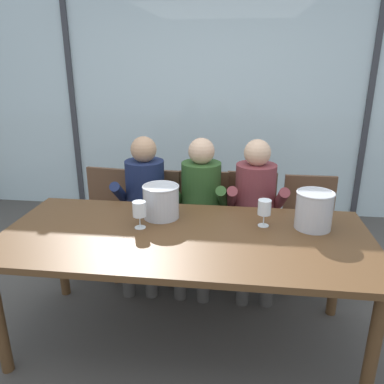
{
  "coord_description": "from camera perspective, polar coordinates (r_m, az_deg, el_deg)",
  "views": [
    {
      "loc": [
        0.31,
        -2.08,
        1.78
      ],
      "look_at": [
        0.0,
        0.35,
        0.92
      ],
      "focal_mm": 35.77,
      "sensor_mm": 36.0,
      "label": 1
    }
  ],
  "objects": [
    {
      "name": "window_mullion_left",
      "position": [
        4.87,
        -17.33,
        12.8
      ],
      "size": [
        0.06,
        0.06,
        2.6
      ],
      "primitive_type": "cube",
      "color": "#38383D",
      "rests_on": "ground"
    },
    {
      "name": "ice_bucket_secondary",
      "position": [
        2.54,
        -4.64,
        -1.36
      ],
      "size": [
        0.24,
        0.24,
        0.22
      ],
      "color": "#B7B7BC",
      "rests_on": "dining_table"
    },
    {
      "name": "chair_right_of_center",
      "position": [
        3.28,
        8.68,
        -3.73
      ],
      "size": [
        0.45,
        0.45,
        0.88
      ],
      "rotation": [
        0.0,
        0.0,
        -0.02
      ],
      "color": "brown",
      "rests_on": "ground"
    },
    {
      "name": "chair_center",
      "position": [
        3.26,
        1.57,
        -3.64
      ],
      "size": [
        0.44,
        0.44,
        0.88
      ],
      "rotation": [
        0.0,
        0.0,
        0.01
      ],
      "color": "brown",
      "rests_on": "ground"
    },
    {
      "name": "person_olive_shirt",
      "position": [
        3.07,
        1.12,
        -1.62
      ],
      "size": [
        0.48,
        0.63,
        1.19
      ],
      "rotation": [
        0.0,
        0.0,
        -0.06
      ],
      "color": "#2D5123",
      "rests_on": "ground"
    },
    {
      "name": "window_glass_panel",
      "position": [
        4.47,
        3.31,
        13.12
      ],
      "size": [
        7.45,
        0.03,
        2.6
      ],
      "primitive_type": "cube",
      "color": "silver",
      "rests_on": "ground"
    },
    {
      "name": "chair_near_window_right",
      "position": [
        3.29,
        17.08,
        -4.31
      ],
      "size": [
        0.44,
        0.44,
        0.88
      ],
      "rotation": [
        0.0,
        0.0,
        0.01
      ],
      "color": "brown",
      "rests_on": "ground"
    },
    {
      "name": "ground",
      "position": [
        3.57,
        1.33,
        -10.62
      ],
      "size": [
        14.0,
        14.0,
        0.0
      ],
      "primitive_type": "plane",
      "color": "#4C4742"
    },
    {
      "name": "hillside_vineyard",
      "position": [
        8.12,
        5.13,
        13.23
      ],
      "size": [
        13.45,
        2.4,
        1.86
      ],
      "primitive_type": "cube",
      "color": "#477A38",
      "rests_on": "ground"
    },
    {
      "name": "dining_table",
      "position": [
        2.36,
        -1.07,
        -7.91
      ],
      "size": [
        2.25,
        1.01,
        0.77
      ],
      "color": "brown",
      "rests_on": "ground"
    },
    {
      "name": "person_maroon_top",
      "position": [
        3.06,
        9.41,
        -1.98
      ],
      "size": [
        0.47,
        0.62,
        1.19
      ],
      "rotation": [
        0.0,
        0.0,
        0.04
      ],
      "color": "brown",
      "rests_on": "ground"
    },
    {
      "name": "window_mullion_right",
      "position": [
        4.65,
        24.83,
        11.66
      ],
      "size": [
        0.06,
        0.06,
        2.6
      ],
      "primitive_type": "cube",
      "color": "#38383D",
      "rests_on": "ground"
    },
    {
      "name": "chair_left_of_center",
      "position": [
        3.31,
        -5.69,
        -3.33
      ],
      "size": [
        0.45,
        0.45,
        0.88
      ],
      "rotation": [
        0.0,
        0.0,
        -0.03
      ],
      "color": "brown",
      "rests_on": "ground"
    },
    {
      "name": "wine_glass_by_left_taster",
      "position": [
        2.39,
        -7.86,
        -2.61
      ],
      "size": [
        0.08,
        0.08,
        0.17
      ],
      "color": "silver",
      "rests_on": "dining_table"
    },
    {
      "name": "ice_bucket_primary",
      "position": [
        2.48,
        17.73,
        -2.53
      ],
      "size": [
        0.23,
        0.23,
        0.24
      ],
      "color": "#B7B7BC",
      "rests_on": "dining_table"
    },
    {
      "name": "person_navy_polo",
      "position": [
        3.15,
        -7.15,
        -1.24
      ],
      "size": [
        0.48,
        0.63,
        1.19
      ],
      "rotation": [
        0.0,
        0.0,
        0.08
      ],
      "color": "#192347",
      "rests_on": "ground"
    },
    {
      "name": "wine_glass_near_bucket",
      "position": [
        2.44,
        10.74,
        -2.44
      ],
      "size": [
        0.08,
        0.08,
        0.17
      ],
      "color": "silver",
      "rests_on": "dining_table"
    },
    {
      "name": "chair_near_curtain",
      "position": [
        3.43,
        -12.63,
        -2.89
      ],
      "size": [
        0.49,
        0.49,
        0.88
      ],
      "rotation": [
        0.0,
        0.0,
        -0.12
      ],
      "color": "brown",
      "rests_on": "ground"
    }
  ]
}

